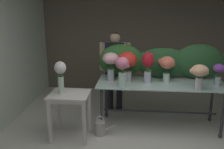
# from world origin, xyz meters

# --- Properties ---
(ground_plane) EXTENTS (7.64, 7.64, 0.00)m
(ground_plane) POSITION_xyz_m (0.00, 1.74, 0.00)
(ground_plane) COLOR silver
(wall_back) EXTENTS (4.81, 0.12, 2.62)m
(wall_back) POSITION_xyz_m (0.00, 3.47, 1.31)
(wall_back) COLOR #706656
(wall_back) RESTS_ON ground
(wall_left) EXTENTS (0.12, 3.59, 2.62)m
(wall_left) POSITION_xyz_m (-2.40, 1.74, 1.31)
(wall_left) COLOR silver
(wall_left) RESTS_ON ground
(display_table_glass) EXTENTS (2.15, 0.83, 0.83)m
(display_table_glass) POSITION_xyz_m (0.36, 1.45, 0.70)
(display_table_glass) COLOR silver
(display_table_glass) RESTS_ON ground
(side_table_white) EXTENTS (0.62, 0.53, 0.76)m
(side_table_white) POSITION_xyz_m (-1.10, 0.92, 0.64)
(side_table_white) COLOR silver
(side_table_white) RESTS_ON ground
(florist) EXTENTS (0.61, 0.24, 1.59)m
(florist) POSITION_xyz_m (-0.49, 2.14, 0.97)
(florist) COLOR #232328
(florist) RESTS_ON ground
(foliage_backdrop) EXTENTS (2.21, 0.32, 0.62)m
(foliage_backdrop) POSITION_xyz_m (0.38, 1.74, 1.12)
(foliage_backdrop) COLOR #2D6028
(foliage_backdrop) RESTS_ON display_table_glass
(vase_rosy_hydrangea) EXTENTS (0.22, 0.21, 0.49)m
(vase_rosy_hydrangea) POSITION_xyz_m (-0.28, 1.14, 1.12)
(vase_rosy_hydrangea) COLOR silver
(vase_rosy_hydrangea) RESTS_ON display_table_glass
(vase_coral_peonies) EXTENTS (0.30, 0.26, 0.44)m
(vase_coral_peonies) POSITION_xyz_m (0.45, 1.50, 1.12)
(vase_coral_peonies) COLOR silver
(vase_coral_peonies) RESTS_ON display_table_glass
(vase_violet_ranunculus) EXTENTS (0.21, 0.19, 0.36)m
(vase_violet_ranunculus) POSITION_xyz_m (1.27, 1.37, 1.06)
(vase_violet_ranunculus) COLOR silver
(vase_violet_ranunculus) RESTS_ON display_table_glass
(vase_blush_freesia) EXTENTS (0.30, 0.28, 0.49)m
(vase_blush_freesia) POSITION_xyz_m (-0.50, 1.47, 1.16)
(vase_blush_freesia) COLOR silver
(vase_blush_freesia) RESTS_ON display_table_glass
(vase_peach_tulips) EXTENTS (0.29, 0.26, 0.40)m
(vase_peach_tulips) POSITION_xyz_m (0.91, 1.12, 1.08)
(vase_peach_tulips) COLOR silver
(vase_peach_tulips) RESTS_ON display_table_glass
(vase_crimson_dahlias) EXTENTS (0.19, 0.19, 0.53)m
(vase_crimson_dahlias) POSITION_xyz_m (0.13, 1.40, 1.14)
(vase_crimson_dahlias) COLOR silver
(vase_crimson_dahlias) RESTS_ON display_table_glass
(vase_scarlet_anemones) EXTENTS (0.32, 0.32, 0.51)m
(vase_scarlet_anemones) POSITION_xyz_m (-0.21, 1.47, 1.16)
(vase_scarlet_anemones) COLOR silver
(vase_scarlet_anemones) RESTS_ON display_table_glass
(vase_white_roses_tall) EXTENTS (0.19, 0.18, 0.51)m
(vase_white_roses_tall) POSITION_xyz_m (-1.23, 0.92, 1.08)
(vase_white_roses_tall) COLOR silver
(vase_white_roses_tall) RESTS_ON side_table_white
(watering_can) EXTENTS (0.35, 0.18, 0.34)m
(watering_can) POSITION_xyz_m (-0.63, 1.04, 0.13)
(watering_can) COLOR #B7B2A8
(watering_can) RESTS_ON ground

